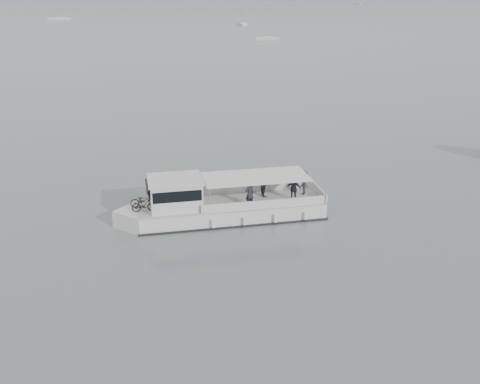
{
  "coord_description": "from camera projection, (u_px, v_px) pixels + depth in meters",
  "views": [
    {
      "loc": [
        4.21,
        -31.14,
        12.73
      ],
      "look_at": [
        5.91,
        -2.58,
        1.6
      ],
      "focal_mm": 40.0,
      "sensor_mm": 36.0,
      "label": 1
    }
  ],
  "objects": [
    {
      "name": "moored_fleet",
      "position": [
        116.0,
        15.0,
        232.78
      ],
      "size": [
        419.34,
        300.13,
        11.08
      ],
      "color": "silver",
      "rests_on": "ground"
    },
    {
      "name": "ground",
      "position": [
        143.0,
        203.0,
        33.35
      ],
      "size": [
        1400.0,
        1400.0,
        0.0
      ],
      "primitive_type": "plane",
      "color": "#556064",
      "rests_on": "ground"
    },
    {
      "name": "tour_boat",
      "position": [
        213.0,
        206.0,
        30.74
      ],
      "size": [
        12.27,
        4.49,
        5.1
      ],
      "rotation": [
        0.0,
        0.0,
        0.15
      ],
      "color": "silver",
      "rests_on": "ground"
    }
  ]
}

